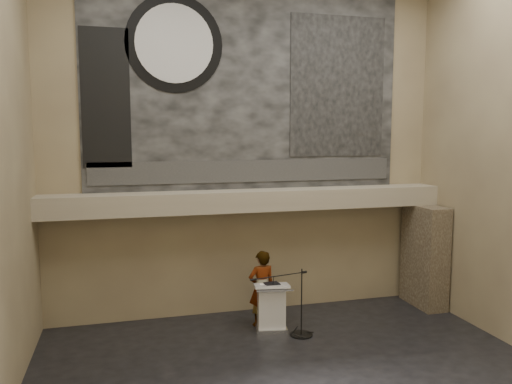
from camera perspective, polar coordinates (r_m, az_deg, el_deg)
name	(u,v)px	position (r m, az deg, el deg)	size (l,w,h in m)	color
floor	(301,383)	(9.92, 5.14, -20.89)	(10.00, 10.00, 0.00)	black
wall_back	(248,147)	(12.63, -0.95, 5.15)	(10.00, 0.02, 8.50)	#7B694E
wall_front	(446,168)	(5.25, 20.88, 2.57)	(10.00, 0.02, 8.50)	#7B694E
soffit	(252,200)	(12.34, -0.48, -0.94)	(10.00, 0.80, 0.50)	gray
sprinkler_left	(188,214)	(12.04, -7.82, -2.55)	(0.04, 0.04, 0.06)	#B2893D
sprinkler_right	(324,209)	(12.94, 7.75, -1.90)	(0.04, 0.04, 0.06)	#B2893D
banner	(248,89)	(12.64, -0.93, 11.73)	(8.00, 0.05, 5.00)	black
banner_text_strip	(248,171)	(12.59, -0.86, 2.41)	(7.76, 0.02, 0.55)	#2D2D2D
banner_clock_rim	(174,44)	(12.42, -9.31, 16.39)	(2.30, 2.30, 0.02)	black
banner_clock_face	(174,44)	(12.40, -9.30, 16.40)	(1.84, 1.84, 0.02)	silver
banner_building_print	(338,87)	(13.40, 9.33, 11.78)	(2.60, 0.02, 3.60)	black
banner_brick_print	(106,98)	(12.20, -16.81, 10.22)	(1.10, 0.02, 3.20)	black
stone_pier	(425,256)	(14.14, 18.71, -6.92)	(0.60, 1.40, 2.70)	#45392A
lectern	(271,307)	(11.99, 1.75, -12.99)	(0.89, 0.69, 1.14)	silver
binder	(272,284)	(11.78, 1.83, -10.45)	(0.33, 0.27, 0.04)	black
papers	(264,285)	(11.74, 0.97, -10.58)	(0.19, 0.26, 0.01)	white
speaker_person	(262,288)	(12.14, 0.65, -10.93)	(0.67, 0.44, 1.83)	silver
mic_stand	(299,325)	(11.81, 4.99, -14.95)	(1.53, 0.53, 1.56)	black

